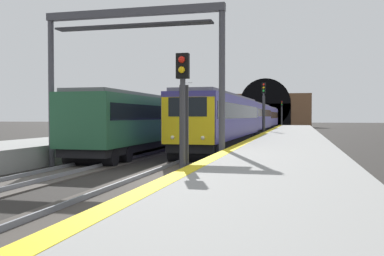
{
  "coord_description": "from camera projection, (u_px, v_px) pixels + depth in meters",
  "views": [
    {
      "loc": [
        -16.12,
        -5.27,
        2.46
      ],
      "look_at": [
        8.51,
        0.8,
        1.78
      ],
      "focal_mm": 40.68,
      "sensor_mm": 36.0,
      "label": 1
    }
  ],
  "objects": [
    {
      "name": "railway_signal_mid",
      "position": [
        264.0,
        106.0,
        42.4
      ],
      "size": [
        0.39,
        0.38,
        5.75
      ],
      "rotation": [
        0.0,
        0.0,
        3.14
      ],
      "color": "#38383D",
      "rests_on": "ground_plane"
    },
    {
      "name": "tunnel_portal",
      "position": [
        265.0,
        110.0,
        100.46
      ],
      "size": [
        2.62,
        20.63,
        11.55
      ],
      "color": "brown",
      "rests_on": "ground_plane"
    },
    {
      "name": "train_adjacent_platform",
      "position": [
        210.0,
        119.0,
        49.8
      ],
      "size": [
        61.72,
        2.98,
        3.8
      ],
      "rotation": [
        0.0,
        0.0,
        -0.0
      ],
      "color": "#235638",
      "rests_on": "ground_plane"
    },
    {
      "name": "platform_right_edge_strip",
      "position": [
        220.0,
        154.0,
        16.37
      ],
      "size": [
        112.0,
        0.5,
        0.01
      ],
      "primitive_type": "cube",
      "color": "yellow",
      "rests_on": "platform_right"
    },
    {
      "name": "train_main_approaching",
      "position": [
        251.0,
        118.0,
        49.5
      ],
      "size": [
        57.16,
        3.24,
        3.95
      ],
      "rotation": [
        0.0,
        0.0,
        3.12
      ],
      "color": "navy",
      "rests_on": "ground_plane"
    },
    {
      "name": "overhead_signal_gantry",
      "position": [
        132.0,
        49.0,
        20.25
      ],
      "size": [
        0.7,
        8.77,
        7.47
      ],
      "color": "#3F3F47",
      "rests_on": "ground_plane"
    },
    {
      "name": "catenary_mast_near",
      "position": [
        181.0,
        105.0,
        65.6
      ],
      "size": [
        0.22,
        1.85,
        8.11
      ],
      "color": "#595B60",
      "rests_on": "ground_plane"
    },
    {
      "name": "ground_plane",
      "position": [
        160.0,
        179.0,
        16.97
      ],
      "size": [
        320.0,
        320.0,
        0.0
      ],
      "primitive_type": "plane",
      "color": "#282623"
    },
    {
      "name": "railway_signal_near",
      "position": [
        183.0,
        112.0,
        12.96
      ],
      "size": [
        0.39,
        0.38,
        4.33
      ],
      "rotation": [
        0.0,
        0.0,
        3.14
      ],
      "color": "#38383D",
      "rests_on": "ground_plane"
    },
    {
      "name": "track_adjacent_line",
      "position": [
        54.0,
        174.0,
        18.07
      ],
      "size": [
        160.0,
        2.63,
        0.21
      ],
      "color": "#4C4742",
      "rests_on": "ground_plane"
    },
    {
      "name": "platform_right",
      "position": [
        279.0,
        170.0,
        15.86
      ],
      "size": [
        112.0,
        4.87,
        1.03
      ],
      "primitive_type": "cube",
      "color": "gray",
      "rests_on": "ground_plane"
    },
    {
      "name": "track_main_line",
      "position": [
        160.0,
        178.0,
        16.97
      ],
      "size": [
        160.0,
        2.77,
        0.21
      ],
      "color": "#423D38",
      "rests_on": "ground_plane"
    },
    {
      "name": "railway_signal_far",
      "position": [
        282.0,
        112.0,
        87.05
      ],
      "size": [
        0.39,
        0.38,
        5.6
      ],
      "rotation": [
        0.0,
        0.0,
        3.14
      ],
      "color": "#38383D",
      "rests_on": "ground_plane"
    }
  ]
}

